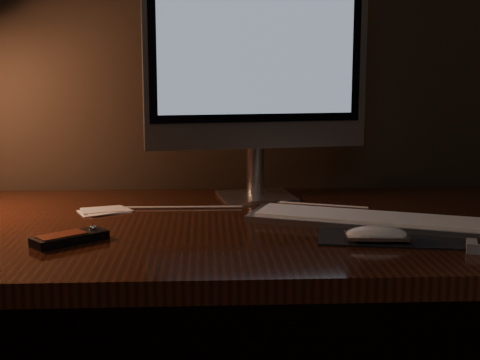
{
  "coord_description": "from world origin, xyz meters",
  "views": [
    {
      "loc": [
        -0.08,
        0.52,
        1.07
      ],
      "look_at": [
        -0.01,
        1.73,
        0.86
      ],
      "focal_mm": 50.0,
      "sensor_mm": 36.0,
      "label": 1
    }
  ],
  "objects_px": {
    "desk": "(242,272)",
    "monitor": "(257,60)",
    "keyboard": "(370,220)",
    "mouse": "(376,237)",
    "media_remote": "(70,238)"
  },
  "relations": [
    {
      "from": "desk",
      "to": "monitor",
      "type": "bearing_deg",
      "value": 75.69
    },
    {
      "from": "monitor",
      "to": "media_remote",
      "type": "bearing_deg",
      "value": -142.28
    },
    {
      "from": "desk",
      "to": "media_remote",
      "type": "distance_m",
      "value": 0.41
    },
    {
      "from": "desk",
      "to": "mouse",
      "type": "xyz_separation_m",
      "value": [
        0.23,
        -0.24,
        0.14
      ]
    },
    {
      "from": "monitor",
      "to": "media_remote",
      "type": "xyz_separation_m",
      "value": [
        -0.37,
        -0.39,
        -0.32
      ]
    },
    {
      "from": "desk",
      "to": "monitor",
      "type": "xyz_separation_m",
      "value": [
        0.04,
        0.17,
        0.46
      ]
    },
    {
      "from": "keyboard",
      "to": "media_remote",
      "type": "relative_size",
      "value": 3.59
    },
    {
      "from": "monitor",
      "to": "mouse",
      "type": "bearing_deg",
      "value": -74.67
    },
    {
      "from": "media_remote",
      "to": "mouse",
      "type": "bearing_deg",
      "value": -41.62
    },
    {
      "from": "desk",
      "to": "keyboard",
      "type": "distance_m",
      "value": 0.31
    },
    {
      "from": "desk",
      "to": "monitor",
      "type": "height_order",
      "value": "monitor"
    },
    {
      "from": "mouse",
      "to": "media_remote",
      "type": "distance_m",
      "value": 0.56
    },
    {
      "from": "monitor",
      "to": "mouse",
      "type": "distance_m",
      "value": 0.56
    },
    {
      "from": "mouse",
      "to": "monitor",
      "type": "bearing_deg",
      "value": 119.35
    },
    {
      "from": "monitor",
      "to": "media_remote",
      "type": "distance_m",
      "value": 0.63
    }
  ]
}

